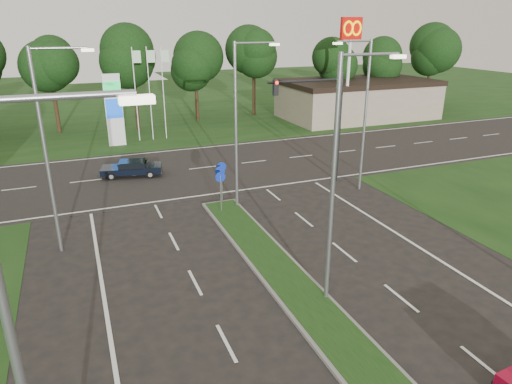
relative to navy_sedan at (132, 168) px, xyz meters
name	(u,v)px	position (x,y,z in m)	size (l,w,h in m)	color
verge_far	(131,103)	(3.97, 31.03, -0.58)	(160.00, 50.00, 0.02)	black
cross_road	(189,169)	(3.97, 0.03, -0.58)	(160.00, 12.00, 0.02)	black
median_kerb	(335,334)	(3.97, -19.97, -0.52)	(2.00, 26.00, 0.12)	slate
commercial_building	(357,99)	(25.97, 12.03, 1.42)	(16.00, 9.00, 4.00)	gray
streetlight_median_near	(339,171)	(4.97, -17.97, 4.49)	(2.53, 0.22, 9.00)	gray
streetlight_median_far	(239,118)	(4.97, -7.97, 4.49)	(2.53, 0.22, 9.00)	gray
streetlight_left_near	(28,347)	(-4.33, -23.97, 4.49)	(2.53, 0.22, 9.00)	gray
streetlight_left_far	(49,143)	(-4.33, -9.97, 4.49)	(2.53, 0.22, 9.00)	gray
streetlight_right_far	(363,109)	(12.77, -7.97, 4.49)	(2.53, 0.22, 9.00)	gray
traffic_signal	(322,112)	(11.16, -5.97, 4.07)	(5.10, 0.42, 7.00)	black
median_signs	(221,178)	(3.97, -7.57, 1.13)	(1.16, 1.76, 2.38)	gray
gas_pylon	(117,108)	(0.19, 9.08, 2.61)	(5.80, 1.26, 8.00)	silver
mcdonalds_sign	(350,44)	(21.97, 8.01, 7.40)	(2.20, 0.47, 10.40)	silver
treeline_far	(146,56)	(4.07, 15.97, 6.25)	(6.00, 6.00, 9.90)	black
navy_sedan	(132,168)	(0.00, 0.00, 0.00)	(4.21, 2.43, 1.09)	black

